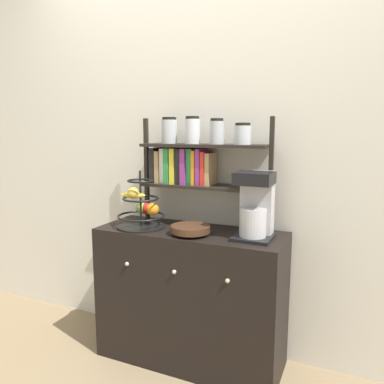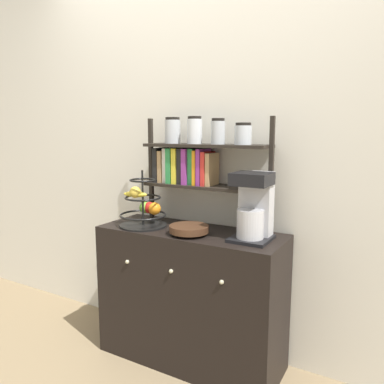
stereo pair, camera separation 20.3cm
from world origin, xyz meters
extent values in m
plane|color=#847051|center=(0.00, 0.00, 0.00)|extent=(12.00, 12.00, 0.00)
cube|color=silver|center=(0.00, 0.46, 1.30)|extent=(7.00, 0.05, 2.60)
cube|color=black|center=(0.00, 0.21, 0.41)|extent=(1.10, 0.41, 0.82)
sphere|color=#B2AD8C|center=(-0.30, -0.01, 0.64)|extent=(0.02, 0.02, 0.02)
sphere|color=#B2AD8C|center=(0.00, -0.01, 0.64)|extent=(0.02, 0.02, 0.02)
sphere|color=#B2AD8C|center=(0.30, -0.01, 0.64)|extent=(0.02, 0.02, 0.02)
cube|color=black|center=(0.38, 0.19, 0.82)|extent=(0.20, 0.23, 0.02)
cube|color=#B7B7BC|center=(0.38, 0.26, 1.01)|extent=(0.17, 0.09, 0.34)
cylinder|color=#B7B7BC|center=(0.38, 0.17, 0.91)|extent=(0.14, 0.14, 0.15)
cube|color=black|center=(0.38, 0.18, 1.15)|extent=(0.19, 0.18, 0.07)
cylinder|color=black|center=(-0.30, 0.15, 0.82)|extent=(0.29, 0.29, 0.01)
cylinder|color=black|center=(-0.30, 0.15, 0.99)|extent=(0.01, 0.01, 0.33)
torus|color=black|center=(-0.30, 0.15, 0.89)|extent=(0.29, 0.29, 0.01)
torus|color=black|center=(-0.30, 0.15, 0.99)|extent=(0.22, 0.22, 0.01)
torus|color=black|center=(-0.30, 0.15, 1.10)|extent=(0.16, 0.16, 0.01)
sphere|color=red|center=(-0.29, 0.21, 0.92)|extent=(0.07, 0.07, 0.07)
sphere|color=#6BAD33|center=(-0.32, 0.20, 0.92)|extent=(0.07, 0.07, 0.07)
sphere|color=orange|center=(-0.24, 0.19, 0.92)|extent=(0.08, 0.08, 0.08)
ellipsoid|color=yellow|center=(-0.34, 0.12, 1.01)|extent=(0.15, 0.07, 0.04)
sphere|color=gold|center=(-0.33, 0.12, 1.03)|extent=(0.07, 0.07, 0.07)
cylinder|color=#422819|center=(0.04, 0.12, 0.82)|extent=(0.12, 0.12, 0.02)
cylinder|color=#422819|center=(0.04, 0.12, 0.85)|extent=(0.22, 0.22, 0.04)
cube|color=black|center=(-0.36, 0.33, 1.14)|extent=(0.02, 0.02, 0.65)
cube|color=black|center=(0.43, 0.33, 1.14)|extent=(0.02, 0.02, 0.65)
cube|color=black|center=(0.04, 0.33, 1.06)|extent=(0.77, 0.20, 0.02)
cube|color=black|center=(0.04, 0.33, 1.31)|extent=(0.77, 0.20, 0.02)
cube|color=black|center=(-0.29, 0.33, 1.18)|extent=(0.03, 0.14, 0.21)
cube|color=tan|center=(-0.25, 0.33, 1.17)|extent=(0.03, 0.14, 0.20)
cube|color=white|center=(-0.22, 0.33, 1.18)|extent=(0.03, 0.13, 0.21)
cube|color=#2D8C47|center=(-0.18, 0.33, 1.18)|extent=(0.03, 0.16, 0.21)
cube|color=yellow|center=(-0.15, 0.33, 1.18)|extent=(0.03, 0.15, 0.21)
cube|color=black|center=(-0.11, 0.33, 1.18)|extent=(0.03, 0.14, 0.21)
cube|color=#8C338C|center=(-0.07, 0.33, 1.18)|extent=(0.03, 0.16, 0.21)
cube|color=#2D8C47|center=(-0.04, 0.33, 1.18)|extent=(0.03, 0.12, 0.21)
cube|color=orange|center=(-0.01, 0.33, 1.17)|extent=(0.02, 0.15, 0.20)
cube|color=#8C338C|center=(0.02, 0.33, 1.18)|extent=(0.03, 0.15, 0.21)
cube|color=red|center=(0.05, 0.33, 1.17)|extent=(0.02, 0.15, 0.20)
cube|color=tan|center=(0.08, 0.33, 1.17)|extent=(0.03, 0.14, 0.19)
cylinder|color=#ADB2B7|center=(-0.19, 0.33, 1.39)|extent=(0.10, 0.10, 0.14)
cylinder|color=black|center=(-0.19, 0.33, 1.47)|extent=(0.09, 0.09, 0.02)
cylinder|color=silver|center=(-0.04, 0.33, 1.39)|extent=(0.09, 0.09, 0.15)
cylinder|color=black|center=(-0.04, 0.33, 1.47)|extent=(0.08, 0.08, 0.02)
cylinder|color=#ADB2B7|center=(0.11, 0.33, 1.38)|extent=(0.08, 0.08, 0.13)
cylinder|color=black|center=(0.11, 0.33, 1.45)|extent=(0.07, 0.07, 0.02)
cylinder|color=silver|center=(0.27, 0.33, 1.37)|extent=(0.10, 0.10, 0.11)
cylinder|color=black|center=(0.27, 0.33, 1.43)|extent=(0.09, 0.09, 0.02)
camera|label=1|loc=(0.87, -1.73, 1.38)|focal=35.00mm
camera|label=2|loc=(1.05, -1.64, 1.38)|focal=35.00mm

